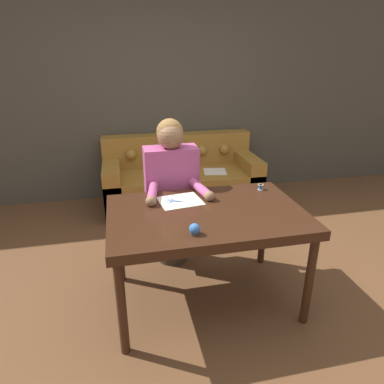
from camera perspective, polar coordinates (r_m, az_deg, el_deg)
ground_plane at (r=2.84m, az=3.06°, el=-17.29°), size 16.00×16.00×0.00m
wall_back at (r=4.49m, az=-4.68°, el=15.72°), size 8.00×0.06×2.60m
dining_table at (r=2.46m, az=2.42°, el=-4.78°), size 1.39×0.90×0.76m
couch at (r=4.34m, az=-1.83°, el=2.02°), size 1.90×0.82×0.84m
person at (r=2.98m, az=-3.41°, el=0.09°), size 0.52×0.62×1.31m
pattern_paper_main at (r=2.59m, az=-1.98°, el=-1.49°), size 0.35×0.30×0.00m
scissors at (r=2.57m, az=-2.44°, el=-1.60°), size 0.24×0.15×0.01m
thread_spool at (r=2.85m, az=11.36°, el=0.82°), size 0.04×0.04×0.05m
pin_cushion at (r=2.12m, az=0.44°, el=-6.26°), size 0.07×0.07×0.07m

